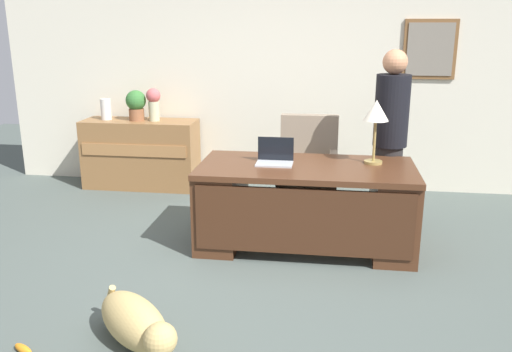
% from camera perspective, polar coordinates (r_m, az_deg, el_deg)
% --- Properties ---
extents(ground_plane, '(12.00, 12.00, 0.00)m').
position_cam_1_polar(ground_plane, '(4.37, 0.35, -10.63)').
color(ground_plane, '#4C5651').
extents(back_wall, '(7.00, 0.16, 2.70)m').
position_cam_1_polar(back_wall, '(6.52, 3.60, 10.61)').
color(back_wall, beige).
rests_on(back_wall, ground_plane).
extents(desk, '(1.89, 0.92, 0.75)m').
position_cam_1_polar(desk, '(4.79, 5.26, -2.90)').
color(desk, '#4C2B19').
rests_on(desk, ground_plane).
extents(credenza, '(1.37, 0.50, 0.83)m').
position_cam_1_polar(credenza, '(6.71, -12.08, 2.31)').
color(credenza, olive).
rests_on(credenza, ground_plane).
extents(armchair, '(0.60, 0.59, 1.03)m').
position_cam_1_polar(armchair, '(5.62, 5.50, 0.55)').
color(armchair, gray).
rests_on(armchair, ground_plane).
extents(person_standing, '(0.32, 0.32, 1.72)m').
position_cam_1_polar(person_standing, '(5.27, 14.00, 3.86)').
color(person_standing, '#262323').
rests_on(person_standing, ground_plane).
extents(dog_lying, '(0.70, 0.68, 0.30)m').
position_cam_1_polar(dog_lying, '(3.55, -12.58, -14.93)').
color(dog_lying, tan).
rests_on(dog_lying, ground_plane).
extents(laptop, '(0.32, 0.22, 0.22)m').
position_cam_1_polar(laptop, '(4.77, 2.03, 2.01)').
color(laptop, '#B2B5BA').
rests_on(laptop, desk).
extents(desk_lamp, '(0.22, 0.22, 0.56)m').
position_cam_1_polar(desk_lamp, '(4.80, 12.61, 6.39)').
color(desk_lamp, '#9E8447').
rests_on(desk_lamp, desk).
extents(vase_with_flowers, '(0.17, 0.17, 0.39)m').
position_cam_1_polar(vase_with_flowers, '(6.53, -10.80, 7.69)').
color(vase_with_flowers, '#BEBC94').
rests_on(vase_with_flowers, credenza).
extents(vase_empty, '(0.13, 0.13, 0.25)m').
position_cam_1_polar(vase_empty, '(6.76, -15.62, 6.83)').
color(vase_empty, silver).
rests_on(vase_empty, credenza).
extents(potted_plant, '(0.24, 0.24, 0.36)m').
position_cam_1_polar(potted_plant, '(6.61, -12.60, 7.47)').
color(potted_plant, brown).
rests_on(potted_plant, credenza).
extents(dog_toy_bone, '(0.17, 0.12, 0.05)m').
position_cam_1_polar(dog_toy_bone, '(3.75, -23.44, -16.49)').
color(dog_toy_bone, orange).
rests_on(dog_toy_bone, ground_plane).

